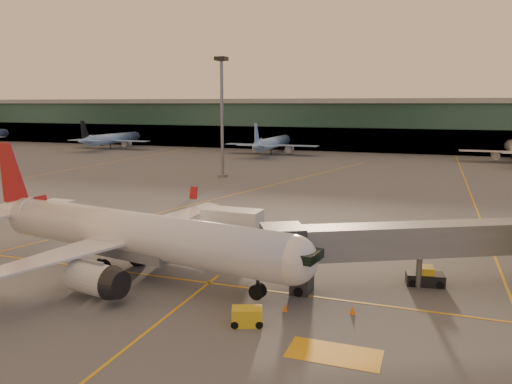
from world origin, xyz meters
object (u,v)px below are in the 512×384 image
(main_airplane, at_px, (127,234))
(gpu_cart, at_px, (247,317))
(pushback_tug, at_px, (425,277))
(catering_truck, at_px, (233,229))

(main_airplane, bearing_deg, gpu_cart, -15.00)
(pushback_tug, bearing_deg, catering_truck, 162.31)
(catering_truck, height_order, gpu_cart, catering_truck)
(main_airplane, xyz_separation_m, gpu_cart, (14.47, -6.66, -3.18))
(main_airplane, relative_size, gpu_cart, 15.10)
(catering_truck, xyz_separation_m, gpu_cart, (7.54, -15.81, -2.12))
(main_airplane, relative_size, catering_truck, 6.13)
(gpu_cart, xyz_separation_m, pushback_tug, (11.97, 12.96, 0.03))
(catering_truck, relative_size, pushback_tug, 1.83)
(main_airplane, xyz_separation_m, pushback_tug, (26.45, 6.30, -3.14))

